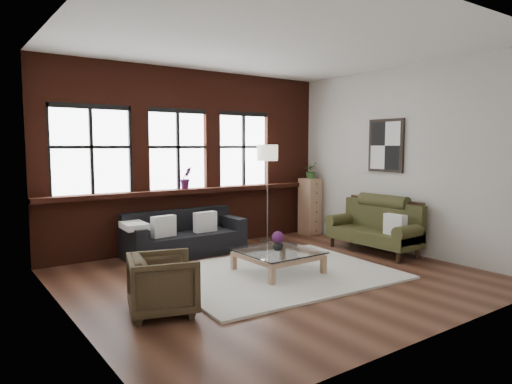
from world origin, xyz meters
TOP-DOWN VIEW (x-y plane):
  - floor at (0.00, 0.00)m, footprint 5.50×5.50m
  - ceiling at (0.00, 0.00)m, footprint 5.50×5.50m
  - wall_back at (0.00, 2.50)m, footprint 5.50×0.00m
  - wall_front at (0.00, -2.50)m, footprint 5.50×0.00m
  - wall_left at (-2.75, 0.00)m, footprint 0.00×5.00m
  - wall_right at (2.75, 0.00)m, footprint 0.00×5.00m
  - brick_backwall at (0.00, 2.44)m, footprint 5.50×0.12m
  - sill_ledge at (0.00, 2.35)m, footprint 5.50×0.30m
  - window_left at (-1.80, 2.45)m, footprint 1.38×0.10m
  - window_mid at (-0.30, 2.45)m, footprint 1.38×0.10m
  - window_right at (1.10, 2.45)m, footprint 1.38×0.10m
  - wall_poster at (2.72, 0.30)m, footprint 0.05×0.74m
  - shag_rug at (0.10, 0.06)m, footprint 3.26×2.64m
  - dark_sofa at (-0.45, 1.90)m, footprint 2.01×0.81m
  - pillow_a at (-0.88, 1.80)m, footprint 0.41×0.19m
  - pillow_b at (-0.11, 1.80)m, footprint 0.41×0.16m
  - vintage_settee at (2.30, 0.19)m, footprint 0.75×1.70m
  - pillow_settee at (2.22, -0.33)m, footprint 0.16×0.39m
  - armchair at (-1.88, -0.41)m, footprint 0.90×0.88m
  - coffee_table at (0.13, 0.10)m, footprint 1.05×1.05m
  - vase at (0.13, 0.10)m, footprint 0.20×0.20m
  - flowers at (0.13, 0.10)m, footprint 0.17×0.17m
  - drawer_chest at (2.53, 2.06)m, footprint 0.36×0.36m
  - potted_plant_top at (2.53, 2.06)m, footprint 0.39×0.37m
  - floor_lamp at (1.36, 1.99)m, footprint 0.40×0.40m
  - sill_plant at (-0.20, 2.32)m, footprint 0.23×0.19m

SIDE VIEW (x-z plane):
  - floor at x=0.00m, z-range 0.00..0.00m
  - shag_rug at x=0.10m, z-range 0.00..0.03m
  - coffee_table at x=0.13m, z-range -0.01..0.34m
  - armchair at x=-1.88m, z-range 0.00..0.66m
  - dark_sofa at x=-0.45m, z-range 0.00..0.73m
  - vase at x=0.13m, z-range 0.34..0.50m
  - vintage_settee at x=2.30m, z-range 0.00..0.91m
  - flowers at x=0.13m, z-range 0.45..0.62m
  - pillow_a at x=-0.88m, z-range 0.38..0.72m
  - pillow_b at x=-0.11m, z-range 0.38..0.72m
  - pillow_settee at x=2.22m, z-range 0.40..0.74m
  - drawer_chest at x=2.53m, z-range 0.00..1.17m
  - floor_lamp at x=1.36m, z-range 0.00..2.02m
  - sill_ledge at x=0.00m, z-range 1.00..1.08m
  - sill_plant at x=-0.20m, z-range 1.08..1.47m
  - potted_plant_top at x=2.53m, z-range 1.17..1.51m
  - wall_back at x=0.00m, z-range -1.15..4.35m
  - wall_front at x=0.00m, z-range -1.15..4.35m
  - wall_left at x=-2.75m, z-range -0.90..4.10m
  - wall_right at x=2.75m, z-range -0.90..4.10m
  - brick_backwall at x=0.00m, z-range 0.00..3.20m
  - window_left at x=-1.80m, z-range 1.00..2.50m
  - window_mid at x=-0.30m, z-range 1.00..2.50m
  - window_right at x=1.10m, z-range 1.00..2.50m
  - wall_poster at x=2.72m, z-range 1.38..2.32m
  - ceiling at x=0.00m, z-range 3.20..3.20m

